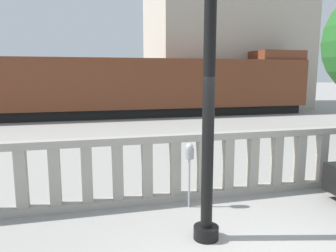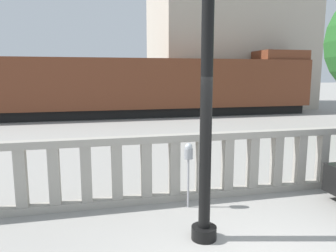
% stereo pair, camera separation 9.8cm
% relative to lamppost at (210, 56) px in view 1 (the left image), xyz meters
% --- Properties ---
extents(balustrade, '(12.13, 0.24, 1.36)m').
position_rel_lamppost_xyz_m(balustrade, '(0.52, 1.65, -2.11)').
color(balustrade, '#9E998E').
rests_on(balustrade, ground).
extents(lamppost, '(0.39, 0.39, 5.85)m').
position_rel_lamppost_xyz_m(lamppost, '(0.00, 0.00, 0.00)').
color(lamppost, black).
rests_on(lamppost, ground).
extents(parking_meter, '(0.17, 0.17, 1.26)m').
position_rel_lamppost_xyz_m(parking_meter, '(0.12, 1.23, -1.78)').
color(parking_meter, '#99999E').
rests_on(parking_meter, ground).
extents(train_near, '(26.16, 3.13, 4.01)m').
position_rel_lamppost_xyz_m(train_near, '(-0.89, 15.22, -1.00)').
color(train_near, black).
rests_on(train_near, ground).
extents(building_block, '(11.24, 8.08, 14.19)m').
position_rel_lamppost_xyz_m(building_block, '(8.91, 20.04, 4.30)').
color(building_block, '#ADA393').
rests_on(building_block, ground).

